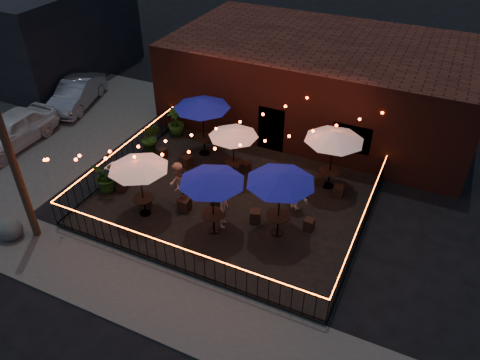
# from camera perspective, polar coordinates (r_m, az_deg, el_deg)

# --- Properties ---
(ground) EXTENTS (110.00, 110.00, 0.00)m
(ground) POSITION_cam_1_polar(r_m,az_deg,el_deg) (16.83, -4.16, -6.58)
(ground) COLOR black
(ground) RESTS_ON ground
(patio) EXTENTS (10.00, 8.00, 0.15)m
(patio) POSITION_cam_1_polar(r_m,az_deg,el_deg) (18.11, -1.14, -2.55)
(patio) COLOR black
(patio) RESTS_ON ground
(sidewalk) EXTENTS (18.00, 2.50, 0.05)m
(sidewalk) POSITION_cam_1_polar(r_m,az_deg,el_deg) (14.96, -10.32, -14.05)
(sidewalk) COLOR #403E3B
(sidewalk) RESTS_ON ground
(parking_lot) EXTENTS (11.00, 12.00, 0.02)m
(parking_lot) POSITION_cam_1_polar(r_m,az_deg,el_deg) (26.10, -23.57, 7.05)
(parking_lot) COLOR #403E3B
(parking_lot) RESTS_ON ground
(brick_building) EXTENTS (14.00, 8.00, 4.00)m
(brick_building) POSITION_cam_1_polar(r_m,az_deg,el_deg) (23.30, 9.98, 11.73)
(brick_building) COLOR #3E1710
(brick_building) RESTS_ON ground
(background_building) EXTENTS (12.00, 9.00, 5.00)m
(background_building) POSITION_cam_1_polar(r_m,az_deg,el_deg) (32.55, -25.97, 16.74)
(background_building) COLOR black
(background_building) RESTS_ON ground
(utility_pole) EXTENTS (0.26, 0.26, 8.00)m
(utility_pole) POSITION_cam_1_polar(r_m,az_deg,el_deg) (16.05, -26.77, 4.60)
(utility_pole) COLOR #3D2B19
(utility_pole) RESTS_ON ground
(fence_front) EXTENTS (10.00, 0.04, 1.04)m
(fence_front) POSITION_cam_1_polar(r_m,az_deg,el_deg) (15.16, -7.94, -9.30)
(fence_front) COLOR black
(fence_front) RESTS_ON patio
(fence_left) EXTENTS (0.04, 8.00, 1.04)m
(fence_left) POSITION_cam_1_polar(r_m,az_deg,el_deg) (20.10, -14.07, 2.63)
(fence_left) COLOR black
(fence_left) RESTS_ON patio
(fence_right) EXTENTS (0.04, 8.00, 1.04)m
(fence_right) POSITION_cam_1_polar(r_m,az_deg,el_deg) (16.63, 14.57, -5.45)
(fence_right) COLOR black
(fence_right) RESTS_ON patio
(festoon_lights) EXTENTS (10.02, 8.72, 1.32)m
(festoon_lights) POSITION_cam_1_polar(r_m,az_deg,el_deg) (16.89, -4.77, 4.30)
(festoon_lights) COLOR #FF3910
(festoon_lights) RESTS_ON ground
(cafe_table_0) EXTENTS (2.40, 2.40, 2.36)m
(cafe_table_0) POSITION_cam_1_polar(r_m,az_deg,el_deg) (16.49, -12.31, 1.77)
(cafe_table_0) COLOR black
(cafe_table_0) RESTS_ON patio
(cafe_table_1) EXTENTS (3.04, 3.04, 2.63)m
(cafe_table_1) POSITION_cam_1_polar(r_m,az_deg,el_deg) (19.63, -4.65, 9.18)
(cafe_table_1) COLOR black
(cafe_table_1) RESTS_ON patio
(cafe_table_2) EXTENTS (2.27, 2.27, 2.48)m
(cafe_table_2) POSITION_cam_1_polar(r_m,az_deg,el_deg) (15.30, -3.46, 0.16)
(cafe_table_2) COLOR black
(cafe_table_2) RESTS_ON patio
(cafe_table_3) EXTENTS (2.52, 2.52, 2.19)m
(cafe_table_3) POSITION_cam_1_polar(r_m,az_deg,el_deg) (18.29, -0.81, 5.74)
(cafe_table_3) COLOR black
(cafe_table_3) RESTS_ON patio
(cafe_table_4) EXTENTS (2.44, 2.44, 2.58)m
(cafe_table_4) POSITION_cam_1_polar(r_m,az_deg,el_deg) (15.18, 4.99, 0.17)
(cafe_table_4) COLOR black
(cafe_table_4) RESTS_ON patio
(cafe_table_5) EXTENTS (2.79, 2.79, 2.51)m
(cafe_table_5) POSITION_cam_1_polar(r_m,az_deg,el_deg) (17.81, 11.45, 5.19)
(cafe_table_5) COLOR black
(cafe_table_5) RESTS_ON patio
(bistro_chair_0) EXTENTS (0.42, 0.42, 0.41)m
(bistro_chair_0) POSITION_cam_1_polar(r_m,az_deg,el_deg) (18.98, -14.20, -0.71)
(bistro_chair_0) COLOR black
(bistro_chair_0) RESTS_ON patio
(bistro_chair_1) EXTENTS (0.45, 0.45, 0.45)m
(bistro_chair_1) POSITION_cam_1_polar(r_m,az_deg,el_deg) (17.91, -11.48, -2.69)
(bistro_chair_1) COLOR black
(bistro_chair_1) RESTS_ON patio
(bistro_chair_2) EXTENTS (0.43, 0.43, 0.41)m
(bistro_chair_2) POSITION_cam_1_polar(r_m,az_deg,el_deg) (20.69, -9.43, 3.30)
(bistro_chair_2) COLOR black
(bistro_chair_2) RESTS_ON patio
(bistro_chair_3) EXTENTS (0.51, 0.51, 0.47)m
(bistro_chair_3) POSITION_cam_1_polar(r_m,az_deg,el_deg) (19.91, -6.48, 2.28)
(bistro_chair_3) COLOR black
(bistro_chair_3) RESTS_ON patio
(bistro_chair_4) EXTENTS (0.42, 0.42, 0.49)m
(bistro_chair_4) POSITION_cam_1_polar(r_m,az_deg,el_deg) (17.54, -6.79, -2.99)
(bistro_chair_4) COLOR black
(bistro_chair_4) RESTS_ON patio
(bistro_chair_5) EXTENTS (0.45, 0.45, 0.50)m
(bistro_chair_5) POSITION_cam_1_polar(r_m,az_deg,el_deg) (17.56, -2.74, -2.66)
(bistro_chair_5) COLOR black
(bistro_chair_5) RESTS_ON patio
(bistro_chair_6) EXTENTS (0.46, 0.46, 0.43)m
(bistro_chair_6) POSITION_cam_1_polar(r_m,az_deg,el_deg) (19.47, 0.65, 1.60)
(bistro_chair_6) COLOR black
(bistro_chair_6) RESTS_ON patio
(bistro_chair_7) EXTENTS (0.47, 0.47, 0.49)m
(bistro_chair_7) POSITION_cam_1_polar(r_m,az_deg,el_deg) (18.74, 5.27, -0.00)
(bistro_chair_7) COLOR black
(bistro_chair_7) RESTS_ON patio
(bistro_chair_8) EXTENTS (0.47, 0.47, 0.44)m
(bistro_chair_8) POSITION_cam_1_polar(r_m,az_deg,el_deg) (16.97, 1.87, -4.38)
(bistro_chair_8) COLOR black
(bistro_chair_8) RESTS_ON patio
(bistro_chair_9) EXTENTS (0.35, 0.35, 0.40)m
(bistro_chair_9) POSITION_cam_1_polar(r_m,az_deg,el_deg) (16.83, 8.41, -5.32)
(bistro_chair_9) COLOR black
(bistro_chair_9) RESTS_ON patio
(bistro_chair_10) EXTENTS (0.42, 0.42, 0.40)m
(bistro_chair_10) POSITION_cam_1_polar(r_m,az_deg,el_deg) (19.03, 9.72, 0.04)
(bistro_chair_10) COLOR black
(bistro_chair_10) RESTS_ON patio
(bistro_chair_11) EXTENTS (0.41, 0.41, 0.44)m
(bistro_chair_11) POSITION_cam_1_polar(r_m,az_deg,el_deg) (18.51, 11.90, -1.33)
(bistro_chair_11) COLOR black
(bistro_chair_11) RESTS_ON patio
(patron_a) EXTENTS (0.52, 0.65, 1.54)m
(patron_a) POSITION_cam_1_polar(r_m,az_deg,el_deg) (16.44, -2.10, -3.44)
(patron_a) COLOR tan
(patron_a) RESTS_ON patio
(patron_b) EXTENTS (1.00, 1.11, 1.86)m
(patron_b) POSITION_cam_1_polar(r_m,az_deg,el_deg) (17.38, -7.52, -0.63)
(patron_b) COLOR tan
(patron_b) RESTS_ON patio
(patron_c) EXTENTS (1.13, 0.90, 1.53)m
(patron_c) POSITION_cam_1_polar(r_m,az_deg,el_deg) (17.30, 6.94, -1.46)
(patron_c) COLOR #CDAE87
(patron_c) RESTS_ON patio
(potted_shrub_a) EXTENTS (1.47, 1.36, 1.35)m
(potted_shrub_a) POSITION_cam_1_polar(r_m,az_deg,el_deg) (18.85, -15.91, 0.45)
(potted_shrub_a) COLOR #0D380B
(potted_shrub_a) RESTS_ON patio
(potted_shrub_b) EXTENTS (1.02, 0.92, 1.53)m
(potted_shrub_b) POSITION_cam_1_polar(r_m,az_deg,el_deg) (20.73, -10.84, 5.02)
(potted_shrub_b) COLOR #183E0C
(potted_shrub_b) RESTS_ON patio
(potted_shrub_c) EXTENTS (0.98, 0.98, 1.36)m
(potted_shrub_c) POSITION_cam_1_polar(r_m,az_deg,el_deg) (22.02, -7.83, 7.05)
(potted_shrub_c) COLOR #14380D
(potted_shrub_c) RESTS_ON patio
(cooler) EXTENTS (0.74, 0.55, 0.95)m
(cooler) POSITION_cam_1_polar(r_m,az_deg,el_deg) (19.06, -14.71, 0.39)
(cooler) COLOR #0E299D
(cooler) RESTS_ON patio
(boulder) EXTENTS (0.98, 0.85, 0.74)m
(boulder) POSITION_cam_1_polar(r_m,az_deg,el_deg) (18.29, -26.34, -5.40)
(boulder) COLOR #41413D
(boulder) RESTS_ON ground
(car_white) EXTENTS (1.96, 4.62, 1.56)m
(car_white) POSITION_cam_1_polar(r_m,az_deg,el_deg) (23.58, -26.18, 5.40)
(car_white) COLOR white
(car_white) RESTS_ON ground
(car_silver) EXTENTS (2.58, 4.54, 1.41)m
(car_silver) POSITION_cam_1_polar(r_m,az_deg,el_deg) (26.22, -19.30, 9.93)
(car_silver) COLOR #A1A1A8
(car_silver) RESTS_ON ground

